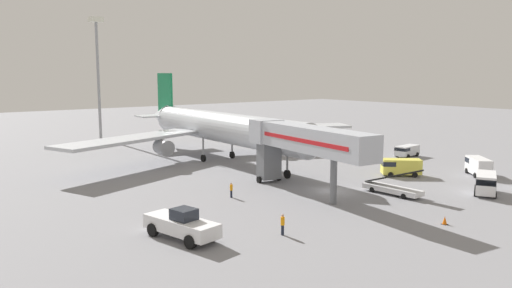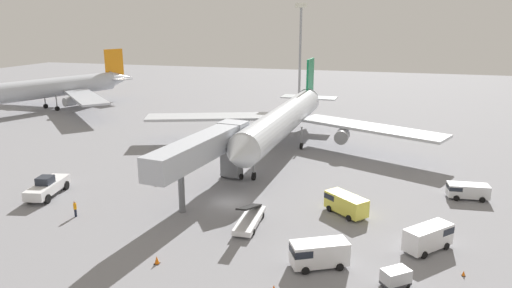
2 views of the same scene
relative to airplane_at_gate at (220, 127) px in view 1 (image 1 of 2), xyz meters
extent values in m
plane|color=gray|center=(-1.13, -24.64, -5.15)|extent=(300.00, 300.00, 0.00)
cylinder|color=silver|center=(-0.06, -1.69, 0.06)|extent=(5.92, 37.72, 4.53)
cone|color=silver|center=(-0.84, -22.69, 0.06)|extent=(4.60, 4.61, 4.44)
cone|color=silver|center=(0.76, 20.55, 0.40)|extent=(4.56, 7.08, 4.30)
cube|color=#147A47|center=(0.70, 18.82, 4.60)|extent=(0.56, 5.45, 7.25)
cube|color=silver|center=(3.40, 18.22, 0.63)|extent=(5.58, 4.15, 0.24)
cube|color=silver|center=(-2.04, 18.42, 0.63)|extent=(5.58, 4.15, 0.24)
cube|color=silver|center=(13.39, 1.31, -0.96)|extent=(24.08, 14.75, 0.44)
cube|color=silver|center=(-13.26, 2.30, -0.96)|extent=(24.37, 13.26, 0.44)
cylinder|color=gray|center=(9.26, -0.10, -2.31)|extent=(2.27, 2.90, 2.17)
cylinder|color=gray|center=(-9.25, 0.59, -2.31)|extent=(2.27, 2.90, 2.17)
cylinder|color=gray|center=(-0.61, -16.34, -2.95)|extent=(0.28, 0.28, 3.31)
cylinder|color=black|center=(-0.61, -16.34, -4.60)|extent=(0.39, 1.11, 1.10)
cylinder|color=gray|center=(2.62, 0.47, -2.95)|extent=(0.28, 0.28, 3.31)
cylinder|color=black|center=(2.62, 0.47, -4.60)|extent=(0.39, 1.11, 1.10)
cylinder|color=gray|center=(-2.58, 0.66, -2.95)|extent=(0.28, 0.28, 3.31)
cylinder|color=black|center=(-2.58, 0.66, -4.60)|extent=(0.39, 1.11, 1.10)
cube|color=#B2B7C1|center=(-4.80, -25.20, 1.11)|extent=(5.22, 17.97, 2.70)
cube|color=red|center=(-6.30, -25.00, 1.11)|extent=(1.92, 14.78, 0.44)
cube|color=#B2B7C1|center=(-3.60, -15.80, 1.11)|extent=(3.78, 3.21, 2.84)
cube|color=#232833|center=(-3.44, -14.52, 1.36)|extent=(3.30, 0.65, 0.90)
cube|color=slate|center=(-3.68, -16.40, -2.49)|extent=(2.76, 2.11, 4.52)
cylinder|color=black|center=(-5.09, -16.22, -4.75)|extent=(0.40, 0.83, 0.80)
cylinder|color=black|center=(-2.26, -16.58, -4.75)|extent=(0.40, 0.83, 0.80)
cylinder|color=slate|center=(-5.24, -28.71, -2.69)|extent=(0.70, 0.70, 4.92)
cube|color=white|center=(-22.98, -28.80, -4.04)|extent=(3.67, 7.34, 1.13)
cube|color=#232833|center=(-22.91, -29.15, -3.02)|extent=(1.95, 2.09, 0.90)
cylinder|color=black|center=(-21.45, -30.82, -4.60)|extent=(0.61, 1.16, 1.10)
cylinder|color=black|center=(-23.60, -31.26, -4.60)|extent=(0.61, 1.16, 1.10)
cylinder|color=black|center=(-22.36, -26.35, -4.60)|extent=(0.61, 1.16, 1.10)
cylinder|color=black|center=(-24.51, -26.79, -4.60)|extent=(0.61, 1.16, 1.10)
cube|color=white|center=(2.97, -29.90, -4.58)|extent=(2.20, 6.90, 0.55)
cube|color=black|center=(2.97, -29.90, -3.10)|extent=(1.34, 6.90, 2.37)
cylinder|color=black|center=(3.97, -31.90, -4.85)|extent=(0.25, 0.61, 0.60)
cylinder|color=black|center=(2.15, -31.98, -4.85)|extent=(0.25, 0.61, 0.60)
cylinder|color=black|center=(3.80, -27.81, -4.85)|extent=(0.25, 0.61, 0.60)
cylinder|color=black|center=(1.98, -27.89, -4.85)|extent=(0.25, 0.61, 0.60)
cube|color=#E5DB4C|center=(12.30, -24.21, -3.91)|extent=(5.10, 4.77, 1.91)
cube|color=#1E232D|center=(11.01, -23.11, -3.49)|extent=(2.54, 2.59, 0.61)
cylinder|color=black|center=(10.50, -23.94, -4.81)|extent=(0.75, 0.72, 0.68)
cylinder|color=black|center=(11.75, -22.47, -4.81)|extent=(0.75, 0.72, 0.68)
cylinder|color=black|center=(12.85, -25.95, -4.81)|extent=(0.75, 0.72, 0.68)
cylinder|color=black|center=(14.10, -24.49, -4.81)|extent=(0.75, 0.72, 0.68)
cube|color=silver|center=(25.83, -15.54, -4.10)|extent=(4.80, 2.40, 1.52)
cube|color=#1E232D|center=(24.27, -15.69, -3.77)|extent=(1.67, 2.11, 0.49)
cylinder|color=black|center=(24.50, -16.61, -4.81)|extent=(0.71, 0.42, 0.68)
cylinder|color=black|center=(24.31, -14.75, -4.81)|extent=(0.71, 0.42, 0.68)
cylinder|color=black|center=(27.35, -16.33, -4.81)|extent=(0.71, 0.42, 0.68)
cylinder|color=black|center=(27.17, -14.46, -4.81)|extent=(0.71, 0.42, 0.68)
cube|color=white|center=(11.17, -36.19, -3.85)|extent=(5.27, 4.03, 2.04)
cube|color=#1E232D|center=(9.68, -36.96, -3.40)|extent=(2.32, 2.51, 0.65)
cylinder|color=black|center=(10.25, -37.73, -4.81)|extent=(0.77, 0.63, 0.68)
cylinder|color=black|center=(9.38, -36.05, -4.81)|extent=(0.77, 0.63, 0.68)
cylinder|color=black|center=(12.95, -36.32, -4.81)|extent=(0.77, 0.63, 0.68)
cylinder|color=black|center=(12.08, -34.64, -4.81)|extent=(0.77, 0.63, 0.68)
cube|color=white|center=(20.37, -30.38, -3.84)|extent=(4.71, 4.96, 2.06)
cube|color=#1E232D|center=(21.51, -29.11, -3.38)|extent=(2.45, 2.43, 0.66)
cylinder|color=black|center=(20.75, -28.64, -4.81)|extent=(0.70, 0.73, 0.68)
cylinder|color=black|center=(22.06, -29.81, -4.81)|extent=(0.70, 0.73, 0.68)
cylinder|color=black|center=(18.68, -30.96, -4.81)|extent=(0.70, 0.73, 0.68)
cylinder|color=black|center=(19.99, -32.13, -4.81)|extent=(0.70, 0.73, 0.68)
cylinder|color=#1E2333|center=(-11.95, -20.08, -4.76)|extent=(0.31, 0.31, 0.79)
cylinder|color=orange|center=(-11.95, -20.08, -4.06)|extent=(0.42, 0.42, 0.62)
sphere|color=tan|center=(-11.95, -20.08, -3.62)|extent=(0.21, 0.21, 0.21)
cylinder|color=#1E2333|center=(-15.87, -33.08, -4.73)|extent=(0.29, 0.29, 0.86)
cylinder|color=orange|center=(-15.87, -33.08, -3.96)|extent=(0.39, 0.39, 0.68)
sphere|color=tan|center=(-15.87, -33.08, -3.48)|extent=(0.23, 0.23, 0.23)
cube|color=black|center=(-2.57, -39.68, -5.14)|extent=(0.49, 0.49, 0.03)
cone|color=orange|center=(-2.57, -39.68, -4.77)|extent=(0.41, 0.41, 0.72)
cylinder|color=#93969B|center=(-4.87, 36.74, 6.58)|extent=(0.56, 0.56, 23.46)
cube|color=silver|center=(-4.87, 36.74, 18.81)|extent=(2.40, 2.40, 1.00)
camera|label=1|loc=(-42.12, -63.27, 8.10)|focal=35.04mm
camera|label=2|loc=(15.91, -72.08, 15.53)|focal=32.29mm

